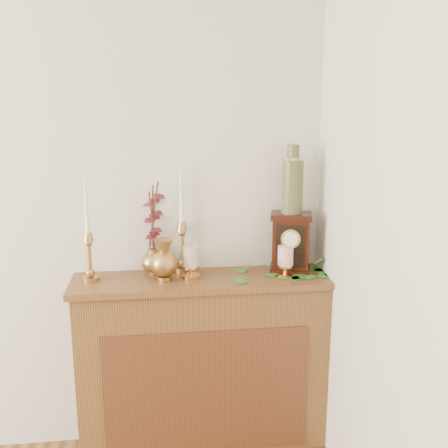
{
  "coord_description": "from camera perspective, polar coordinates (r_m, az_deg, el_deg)",
  "views": [
    {
      "loc": [
        1.21,
        -0.27,
        1.75
      ],
      "look_at": [
        1.5,
        2.05,
        1.2
      ],
      "focal_mm": 42.0,
      "sensor_mm": 36.0,
      "label": 1
    }
  ],
  "objects": [
    {
      "name": "console_shelf",
      "position": [
        2.72,
        -2.28,
        -15.71
      ],
      "size": [
        1.24,
        0.34,
        0.93
      ],
      "color": "brown",
      "rests_on": "ground"
    },
    {
      "name": "candlestick_left",
      "position": [
        2.5,
        -14.5,
        -2.6
      ],
      "size": [
        0.08,
        0.08,
        0.48
      ],
      "rotation": [
        0.0,
        0.0,
        -0.11
      ],
      "color": "#AF8746",
      "rests_on": "console_shelf"
    },
    {
      "name": "candlestick_center",
      "position": [
        2.57,
        -4.6,
        -1.56
      ],
      "size": [
        0.09,
        0.09,
        0.51
      ],
      "rotation": [
        0.0,
        0.0,
        -0.09
      ],
      "color": "#AF8746",
      "rests_on": "console_shelf"
    },
    {
      "name": "bud_vase",
      "position": [
        2.45,
        -6.55,
        -3.98
      ],
      "size": [
        0.12,
        0.12,
        0.2
      ],
      "rotation": [
        0.0,
        0.0,
        -0.21
      ],
      "color": "#AF8746",
      "rests_on": "console_shelf"
    },
    {
      "name": "ginger_jar",
      "position": [
        2.57,
        -7.63,
        -0.72
      ],
      "size": [
        0.19,
        0.2,
        0.46
      ],
      "rotation": [
        0.0,
        0.0,
        0.07
      ],
      "color": "#AF8746",
      "rests_on": "console_shelf"
    },
    {
      "name": "pillar_candle_left",
      "position": [
        2.48,
        -3.63,
        -3.97
      ],
      "size": [
        0.09,
        0.09,
        0.17
      ],
      "rotation": [
        0.0,
        0.0,
        0.37
      ],
      "color": "#E19B4E",
      "rests_on": "console_shelf"
    },
    {
      "name": "pillar_candle_right",
      "position": [
        2.53,
        6.7,
        -3.84
      ],
      "size": [
        0.08,
        0.08,
        0.16
      ],
      "rotation": [
        0.0,
        0.0,
        -0.32
      ],
      "color": "#E19B4E",
      "rests_on": "console_shelf"
    },
    {
      "name": "ivy_garland",
      "position": [
        2.57,
        6.29,
        -5.17
      ],
      "size": [
        0.52,
        0.23,
        0.09
      ],
      "rotation": [
        0.0,
        0.0,
        0.41
      ],
      "color": "#2E732C",
      "rests_on": "console_shelf"
    },
    {
      "name": "mantel_clock",
      "position": [
        2.59,
        7.26,
        -2.05
      ],
      "size": [
        0.22,
        0.18,
        0.29
      ],
      "rotation": [
        0.0,
        0.0,
        -0.26
      ],
      "color": "black",
      "rests_on": "console_shelf"
    },
    {
      "name": "ceramic_vase",
      "position": [
        2.53,
        7.46,
        4.47
      ],
      "size": [
        0.1,
        0.1,
        0.33
      ],
      "rotation": [
        0.0,
        0.0,
        -0.26
      ],
      "color": "#183026",
      "rests_on": "mantel_clock"
    }
  ]
}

